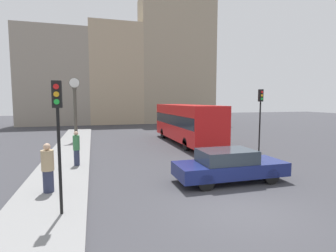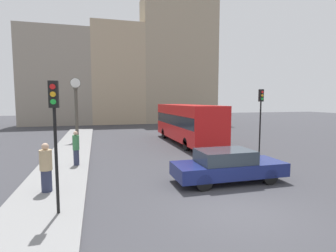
{
  "view_description": "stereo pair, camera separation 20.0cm",
  "coord_description": "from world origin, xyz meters",
  "px_view_note": "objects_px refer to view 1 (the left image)",
  "views": [
    {
      "loc": [
        -4.43,
        -6.99,
        3.43
      ],
      "look_at": [
        0.15,
        8.98,
        1.82
      ],
      "focal_mm": 28.0,
      "sensor_mm": 36.0,
      "label": 1
    },
    {
      "loc": [
        -4.24,
        -7.04,
        3.43
      ],
      "look_at": [
        0.15,
        8.98,
        1.82
      ],
      "focal_mm": 28.0,
      "sensor_mm": 36.0,
      "label": 2
    }
  ],
  "objects_px": {
    "traffic_light_near": "(58,120)",
    "traffic_light_far": "(260,108)",
    "pedestrian_tan_coat": "(48,168)",
    "bus_distant": "(186,121)",
    "pedestrian_green_hoodie": "(76,148)",
    "street_clock": "(75,109)",
    "sedan_car": "(229,165)"
  },
  "relations": [
    {
      "from": "traffic_light_near",
      "to": "street_clock",
      "type": "xyz_separation_m",
      "value": [
        -0.42,
        14.62,
        -0.11
      ]
    },
    {
      "from": "sedan_car",
      "to": "traffic_light_far",
      "type": "xyz_separation_m",
      "value": [
        4.66,
        4.51,
        2.24
      ]
    },
    {
      "from": "traffic_light_far",
      "to": "pedestrian_green_hoodie",
      "type": "height_order",
      "value": "traffic_light_far"
    },
    {
      "from": "bus_distant",
      "to": "street_clock",
      "type": "bearing_deg",
      "value": 162.41
    },
    {
      "from": "street_clock",
      "to": "pedestrian_green_hoodie",
      "type": "relative_size",
      "value": 2.93
    },
    {
      "from": "traffic_light_far",
      "to": "street_clock",
      "type": "distance_m",
      "value": 14.24
    },
    {
      "from": "street_clock",
      "to": "traffic_light_far",
      "type": "bearing_deg",
      "value": -35.97
    },
    {
      "from": "sedan_car",
      "to": "pedestrian_green_hoodie",
      "type": "distance_m",
      "value": 7.62
    },
    {
      "from": "bus_distant",
      "to": "pedestrian_green_hoodie",
      "type": "distance_m",
      "value": 10.06
    },
    {
      "from": "traffic_light_near",
      "to": "street_clock",
      "type": "bearing_deg",
      "value": 91.65
    },
    {
      "from": "sedan_car",
      "to": "pedestrian_tan_coat",
      "type": "height_order",
      "value": "pedestrian_tan_coat"
    },
    {
      "from": "pedestrian_tan_coat",
      "to": "pedestrian_green_hoodie",
      "type": "bearing_deg",
      "value": 78.84
    },
    {
      "from": "bus_distant",
      "to": "traffic_light_near",
      "type": "xyz_separation_m",
      "value": [
        -8.19,
        -11.89,
        1.13
      ]
    },
    {
      "from": "traffic_light_near",
      "to": "traffic_light_far",
      "type": "relative_size",
      "value": 0.93
    },
    {
      "from": "traffic_light_near",
      "to": "traffic_light_far",
      "type": "bearing_deg",
      "value": 29.43
    },
    {
      "from": "sedan_car",
      "to": "traffic_light_far",
      "type": "relative_size",
      "value": 1.14
    },
    {
      "from": "traffic_light_far",
      "to": "pedestrian_green_hoodie",
      "type": "xyz_separation_m",
      "value": [
        -11.0,
        -0.3,
        -1.93
      ]
    },
    {
      "from": "sedan_car",
      "to": "street_clock",
      "type": "relative_size",
      "value": 0.91
    },
    {
      "from": "traffic_light_near",
      "to": "pedestrian_green_hoodie",
      "type": "height_order",
      "value": "traffic_light_near"
    },
    {
      "from": "traffic_light_far",
      "to": "pedestrian_tan_coat",
      "type": "distance_m",
      "value": 12.62
    },
    {
      "from": "sedan_car",
      "to": "traffic_light_far",
      "type": "distance_m",
      "value": 6.86
    },
    {
      "from": "bus_distant",
      "to": "pedestrian_tan_coat",
      "type": "xyz_separation_m",
      "value": [
        -8.85,
        -9.8,
        -0.75
      ]
    },
    {
      "from": "pedestrian_green_hoodie",
      "to": "pedestrian_tan_coat",
      "type": "height_order",
      "value": "pedestrian_tan_coat"
    },
    {
      "from": "pedestrian_green_hoodie",
      "to": "sedan_car",
      "type": "bearing_deg",
      "value": -33.59
    },
    {
      "from": "traffic_light_far",
      "to": "pedestrian_green_hoodie",
      "type": "distance_m",
      "value": 11.17
    },
    {
      "from": "bus_distant",
      "to": "traffic_light_far",
      "type": "distance_m",
      "value": 6.45
    },
    {
      "from": "sedan_car",
      "to": "traffic_light_far",
      "type": "bearing_deg",
      "value": 44.11
    },
    {
      "from": "bus_distant",
      "to": "street_clock",
      "type": "height_order",
      "value": "street_clock"
    },
    {
      "from": "pedestrian_tan_coat",
      "to": "bus_distant",
      "type": "bearing_deg",
      "value": 47.9
    },
    {
      "from": "sedan_car",
      "to": "pedestrian_tan_coat",
      "type": "relative_size",
      "value": 2.64
    },
    {
      "from": "pedestrian_green_hoodie",
      "to": "traffic_light_far",
      "type": "bearing_deg",
      "value": 1.58
    },
    {
      "from": "traffic_light_near",
      "to": "pedestrian_tan_coat",
      "type": "relative_size",
      "value": 2.16
    }
  ]
}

